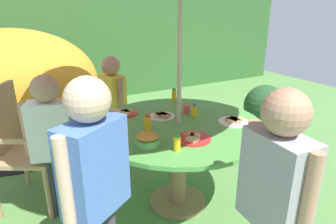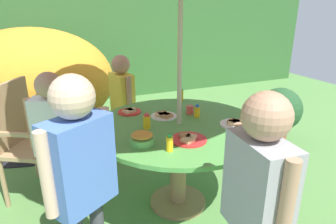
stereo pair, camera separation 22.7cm
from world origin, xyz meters
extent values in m
cube|color=#548442|center=(0.00, 0.00, -0.01)|extent=(10.00, 10.00, 0.02)
cube|color=#33602D|center=(0.00, 3.68, 0.94)|extent=(9.00, 0.70, 1.88)
cylinder|color=#93704C|center=(0.00, 0.00, 0.01)|extent=(0.48, 0.48, 0.03)
cylinder|color=#93704C|center=(0.00, 0.00, 0.36)|extent=(0.14, 0.14, 0.72)
cylinder|color=#519E47|center=(0.00, 0.00, 0.73)|extent=(1.37, 1.37, 0.03)
cylinder|color=#B7AD8C|center=(0.00, 0.00, 1.16)|extent=(0.04, 0.04, 2.32)
cylinder|color=tan|center=(-1.01, 0.31, 0.23)|extent=(0.04, 0.04, 0.46)
cylinder|color=tan|center=(-0.76, 0.73, 0.23)|extent=(0.04, 0.04, 0.46)
cylinder|color=tan|center=(-1.37, 0.52, 0.23)|extent=(0.04, 0.04, 0.46)
cylinder|color=tan|center=(-1.13, 0.94, 0.23)|extent=(0.04, 0.04, 0.46)
cube|color=tan|center=(-1.07, 0.62, 0.47)|extent=(0.66, 0.68, 0.04)
cube|color=tan|center=(-1.25, 0.73, 0.76)|extent=(0.29, 0.47, 0.55)
cube|color=tan|center=(-1.19, 0.42, 0.69)|extent=(0.42, 0.26, 0.03)
cube|color=tan|center=(-0.95, 0.83, 0.69)|extent=(0.42, 0.26, 0.03)
ellipsoid|color=orange|center=(-1.08, 2.22, 0.70)|extent=(2.25, 1.90, 1.39)
cylinder|color=black|center=(-1.08, 2.22, 0.01)|extent=(2.35, 2.35, 0.01)
cube|color=#4B310D|center=(-1.18, 1.42, 0.38)|extent=(0.58, 0.10, 0.63)
cylinder|color=brown|center=(1.67, 0.64, 0.11)|extent=(0.24, 0.24, 0.21)
sphere|color=#234C28|center=(1.67, 0.64, 0.44)|extent=(0.53, 0.53, 0.53)
cylinder|color=#3F3F47|center=(-0.21, 1.10, 0.26)|extent=(0.07, 0.07, 0.52)
cylinder|color=#3F3F47|center=(-0.18, 0.97, 0.26)|extent=(0.07, 0.07, 0.52)
cube|color=yellow|center=(-0.20, 1.03, 0.74)|extent=(0.22, 0.33, 0.44)
cylinder|color=tan|center=(-0.23, 1.20, 0.76)|extent=(0.06, 0.06, 0.40)
cylinder|color=tan|center=(-0.16, 0.87, 0.76)|extent=(0.06, 0.06, 0.40)
sphere|color=tan|center=(-0.20, 1.03, 1.06)|extent=(0.20, 0.20, 0.20)
cylinder|color=#3F3F47|center=(-0.98, 0.35, 0.27)|extent=(0.07, 0.07, 0.53)
cylinder|color=#3F3F47|center=(-0.86, 0.31, 0.27)|extent=(0.07, 0.07, 0.53)
cube|color=white|center=(-0.92, 0.33, 0.76)|extent=(0.35, 0.26, 0.45)
cylinder|color=tan|center=(-1.08, 0.39, 0.78)|extent=(0.06, 0.06, 0.40)
cylinder|color=tan|center=(-0.76, 0.27, 0.78)|extent=(0.06, 0.06, 0.40)
sphere|color=tan|center=(-0.92, 0.33, 1.08)|extent=(0.20, 0.20, 0.20)
cube|color=#4C72C6|center=(-0.82, -0.52, 0.85)|extent=(0.39, 0.35, 0.50)
cylinder|color=#D8B293|center=(-0.98, -0.63, 0.87)|extent=(0.06, 0.06, 0.45)
cylinder|color=#D8B293|center=(-0.66, -0.42, 0.87)|extent=(0.06, 0.06, 0.45)
sphere|color=#D8B293|center=(-0.82, -0.52, 1.21)|extent=(0.23, 0.23, 0.23)
cube|color=#99999E|center=(-0.08, -1.04, 0.83)|extent=(0.21, 0.35, 0.49)
cylinder|color=tan|center=(-0.09, -1.23, 0.85)|extent=(0.06, 0.06, 0.44)
cylinder|color=tan|center=(-0.06, -0.85, 0.85)|extent=(0.06, 0.06, 0.44)
sphere|color=tan|center=(-0.08, -1.04, 1.19)|extent=(0.22, 0.22, 0.22)
cylinder|color=#66B259|center=(-0.38, -0.23, 0.77)|extent=(0.17, 0.17, 0.05)
ellipsoid|color=gold|center=(-0.38, -0.23, 0.81)|extent=(0.15, 0.15, 0.04)
cylinder|color=red|center=(-0.07, -0.30, 0.75)|extent=(0.25, 0.25, 0.01)
cube|color=tan|center=(-0.05, -0.30, 0.77)|extent=(0.09, 0.09, 0.02)
cube|color=#9E7547|center=(-0.08, -0.27, 0.77)|extent=(0.08, 0.08, 0.02)
cube|color=tan|center=(-0.09, -0.34, 0.77)|extent=(0.10, 0.10, 0.02)
cylinder|color=white|center=(0.40, -0.20, 0.75)|extent=(0.24, 0.24, 0.01)
cube|color=tan|center=(0.43, -0.19, 0.77)|extent=(0.12, 0.12, 0.02)
cube|color=#9E7547|center=(0.40, -0.17, 0.77)|extent=(0.10, 0.10, 0.02)
cube|color=tan|center=(0.38, -0.20, 0.77)|extent=(0.11, 0.11, 0.02)
cube|color=#9E7547|center=(0.40, -0.22, 0.77)|extent=(0.07, 0.07, 0.02)
cylinder|color=white|center=(-0.05, 0.19, 0.75)|extent=(0.22, 0.22, 0.01)
cube|color=tan|center=(-0.03, 0.19, 0.77)|extent=(0.10, 0.10, 0.02)
cube|color=#9E7547|center=(-0.06, 0.23, 0.77)|extent=(0.09, 0.09, 0.02)
cube|color=tan|center=(-0.09, 0.20, 0.77)|extent=(0.09, 0.09, 0.02)
cube|color=#9E7547|center=(-0.05, 0.16, 0.77)|extent=(0.12, 0.12, 0.02)
cylinder|color=red|center=(-0.29, 0.41, 0.75)|extent=(0.20, 0.20, 0.01)
cube|color=tan|center=(-0.27, 0.41, 0.77)|extent=(0.07, 0.07, 0.02)
cube|color=#9E7547|center=(-0.30, 0.43, 0.77)|extent=(0.08, 0.08, 0.02)
cube|color=tan|center=(-0.30, 0.39, 0.77)|extent=(0.11, 0.11, 0.02)
cylinder|color=yellow|center=(-0.26, 0.02, 0.80)|extent=(0.06, 0.06, 0.10)
cylinder|color=red|center=(-0.26, 0.02, 0.86)|extent=(0.04, 0.04, 0.02)
cylinder|color=yellow|center=(0.21, 0.08, 0.79)|extent=(0.05, 0.05, 0.09)
cylinder|color=blue|center=(0.21, 0.08, 0.85)|extent=(0.03, 0.03, 0.02)
cylinder|color=yellow|center=(0.28, 0.56, 0.80)|extent=(0.05, 0.05, 0.10)
cylinder|color=green|center=(0.28, 0.56, 0.86)|extent=(0.03, 0.03, 0.02)
cylinder|color=yellow|center=(-0.25, -0.40, 0.80)|extent=(0.05, 0.05, 0.10)
cylinder|color=green|center=(-0.25, -0.40, 0.86)|extent=(0.03, 0.03, 0.02)
cylinder|color=#E04C47|center=(0.19, 0.18, 0.78)|extent=(0.06, 0.06, 0.07)
camera|label=1|loc=(-1.12, -1.85, 1.62)|focal=31.20mm
camera|label=2|loc=(-0.92, -1.95, 1.62)|focal=31.20mm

